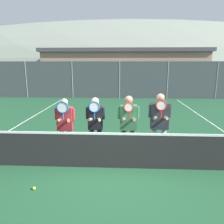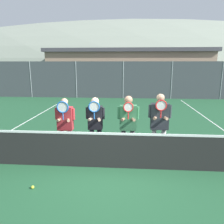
{
  "view_description": "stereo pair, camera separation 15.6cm",
  "coord_description": "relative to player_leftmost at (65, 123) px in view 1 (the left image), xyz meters",
  "views": [
    {
      "loc": [
        0.26,
        -5.22,
        2.66
      ],
      "look_at": [
        -0.04,
        0.82,
        1.31
      ],
      "focal_mm": 35.0,
      "sensor_mm": 36.0,
      "label": 1
    },
    {
      "loc": [
        0.42,
        -5.21,
        2.66
      ],
      "look_at": [
        -0.04,
        0.82,
        1.31
      ],
      "focal_mm": 35.0,
      "sensor_mm": 36.0,
      "label": 2
    }
  ],
  "objects": [
    {
      "name": "clubhouse_building",
      "position": [
        1.73,
        18.25,
        1.06
      ],
      "size": [
        16.98,
        5.5,
        4.12
      ],
      "color": "tan",
      "rests_on": "ground_plane"
    },
    {
      "name": "court_line_left_sideline",
      "position": [
        -2.97,
        2.42,
        -1.01
      ],
      "size": [
        0.05,
        16.0,
        0.01
      ],
      "primitive_type": "cube",
      "color": "white",
      "rests_on": "ground_plane"
    },
    {
      "name": "car_center",
      "position": [
        5.02,
        13.55,
        -0.16
      ],
      "size": [
        4.23,
        2.05,
        1.66
      ],
      "color": "black",
      "rests_on": "ground_plane"
    },
    {
      "name": "car_right_of_center",
      "position": [
        9.89,
        13.71,
        -0.06
      ],
      "size": [
        4.47,
        2.1,
        1.9
      ],
      "color": "silver",
      "rests_on": "ground_plane"
    },
    {
      "name": "car_far_left",
      "position": [
        -5.23,
        13.78,
        -0.06
      ],
      "size": [
        4.75,
        1.98,
        1.89
      ],
      "color": "#285638",
      "rests_on": "ground_plane"
    },
    {
      "name": "player_rightmost",
      "position": [
        2.61,
        0.02,
        0.1
      ],
      "size": [
        0.62,
        0.34,
        1.87
      ],
      "color": "white",
      "rests_on": "ground_plane"
    },
    {
      "name": "hill_distant",
      "position": [
        1.34,
        51.63,
        -1.02
      ],
      "size": [
        121.37,
        67.43,
        23.6
      ],
      "color": "gray",
      "rests_on": "ground_plane"
    },
    {
      "name": "player_leftmost",
      "position": [
        0.0,
        0.0,
        0.0
      ],
      "size": [
        0.56,
        0.34,
        1.72
      ],
      "color": "#56565B",
      "rests_on": "ground_plane"
    },
    {
      "name": "player_center_right",
      "position": [
        1.76,
        -0.02,
        0.06
      ],
      "size": [
        0.59,
        0.34,
        1.81
      ],
      "color": "#56565B",
      "rests_on": "ground_plane"
    },
    {
      "name": "tennis_ball_on_court",
      "position": [
        -0.28,
        -1.67,
        -0.98
      ],
      "size": [
        0.07,
        0.07,
        0.07
      ],
      "color": "#CCDB33",
      "rests_on": "ground_plane"
    },
    {
      "name": "ground_plane",
      "position": [
        1.34,
        -0.58,
        -1.02
      ],
      "size": [
        120.0,
        120.0,
        0.0
      ],
      "primitive_type": "plane",
      "color": "#1E4C2D"
    },
    {
      "name": "fence_back",
      "position": [
        1.34,
        11.12,
        0.39
      ],
      "size": [
        22.05,
        0.06,
        2.81
      ],
      "color": "gray",
      "rests_on": "ground_plane"
    },
    {
      "name": "car_left_of_center",
      "position": [
        0.03,
        13.62,
        -0.11
      ],
      "size": [
        4.72,
        2.07,
        1.77
      ],
      "color": "#B2B7BC",
      "rests_on": "ground_plane"
    },
    {
      "name": "player_center_left",
      "position": [
        0.84,
        0.09,
        0.01
      ],
      "size": [
        0.54,
        0.34,
        1.74
      ],
      "color": "#232838",
      "rests_on": "ground_plane"
    },
    {
      "name": "tennis_net",
      "position": [
        1.34,
        -0.58,
        -0.52
      ],
      "size": [
        11.57,
        0.09,
        1.06
      ],
      "color": "gray",
      "rests_on": "ground_plane"
    }
  ]
}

